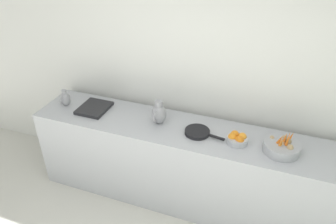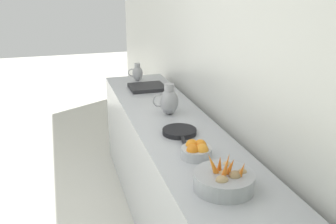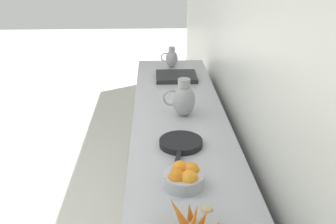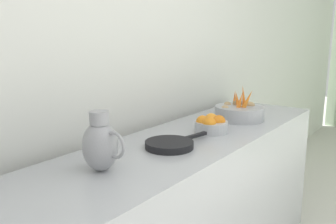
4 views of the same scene
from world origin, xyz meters
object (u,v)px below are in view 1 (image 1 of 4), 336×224
orange_bowl (237,139)px  metal_pitcher_short (65,98)px  vegetable_colander (282,147)px  metal_pitcher_tall (159,113)px  skillet_on_counter (198,132)px

orange_bowl → metal_pitcher_short: 1.91m
orange_bowl → metal_pitcher_short: metal_pitcher_short is taller
vegetable_colander → metal_pitcher_tall: 1.20m
orange_bowl → metal_pitcher_tall: size_ratio=0.76×
metal_pitcher_short → skillet_on_counter: bearing=89.2°
metal_pitcher_short → orange_bowl: bearing=88.9°
metal_pitcher_tall → orange_bowl: bearing=85.6°
vegetable_colander → metal_pitcher_short: 2.30m
orange_bowl → metal_pitcher_tall: 0.81m
skillet_on_counter → orange_bowl: bearing=87.6°
metal_pitcher_tall → metal_pitcher_short: (0.02, -1.10, -0.03)m
metal_pitcher_short → skillet_on_counter: 1.52m
vegetable_colander → metal_pitcher_tall: metal_pitcher_tall is taller
orange_bowl → metal_pitcher_tall: bearing=-94.4°
metal_pitcher_tall → vegetable_colander: bearing=87.6°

